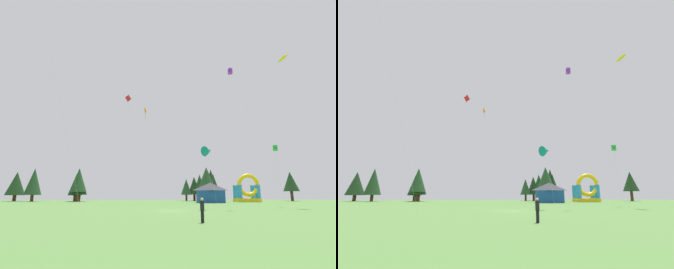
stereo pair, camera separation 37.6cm
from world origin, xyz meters
TOP-DOWN VIEW (x-y plane):
  - ground_plane at (0.00, 0.00)m, footprint 120.00×120.00m
  - kite_yellow_parafoil at (21.00, 9.01)m, footprint 1.74×7.87m
  - kite_green_box at (17.77, 8.63)m, footprint 2.17×3.15m
  - kite_orange_diamond at (-3.93, 22.87)m, footprint 7.05×3.90m
  - kite_purple_box at (9.79, 5.05)m, footprint 8.58×1.51m
  - kite_red_diamond at (-8.03, 23.33)m, footprint 5.43×1.08m
  - kite_teal_delta at (5.11, 2.72)m, footprint 2.01×2.22m
  - person_left_edge at (0.97, -12.94)m, footprint 0.40×0.40m
  - inflatable_yellow_castle at (22.46, 34.41)m, footprint 6.05×4.45m
  - festival_tent at (11.10, 27.50)m, footprint 5.96×3.35m
  - tree_row_0 at (-40.69, 44.91)m, footprint 5.19×5.19m
  - tree_row_1 at (-34.48, 41.64)m, footprint 4.46×4.46m
  - tree_row_2 at (-23.61, 43.10)m, footprint 3.87×3.87m
  - tree_row_3 at (-22.05, 40.14)m, footprint 4.48×4.48m
  - tree_row_4 at (-21.71, 40.52)m, footprint 4.00×4.00m
  - tree_row_5 at (7.96, 44.64)m, footprint 3.18×3.18m
  - tree_row_6 at (10.45, 45.39)m, footprint 3.71×3.71m
  - tree_row_7 at (12.06, 44.88)m, footprint 3.48×3.48m
  - tree_row_8 at (13.47, 41.78)m, footprint 5.91×5.91m
  - tree_row_9 at (15.51, 42.23)m, footprint 4.11×4.11m
  - tree_row_10 at (15.59, 45.22)m, footprint 4.12×4.12m
  - tree_row_11 at (38.43, 41.75)m, footprint 4.45×4.45m

SIDE VIEW (x-z plane):
  - ground_plane at x=0.00m, z-range 0.00..0.00m
  - person_left_edge at x=0.97m, z-range 0.16..1.85m
  - festival_tent at x=11.10m, z-range 0.00..4.51m
  - inflatable_yellow_castle at x=22.46m, z-range -0.93..6.18m
  - tree_row_5 at x=7.96m, z-range 0.84..7.13m
  - tree_row_4 at x=-21.71m, z-range 0.85..7.54m
  - tree_row_6 at x=10.45m, z-range 0.88..7.96m
  - tree_row_2 at x=-23.61m, z-range 0.77..8.08m
  - tree_row_9 at x=15.51m, z-range 0.72..8.40m
  - tree_row_0 at x=-40.69m, z-range 0.79..8.97m
  - tree_row_7 at x=12.06m, z-range 1.32..9.00m
  - tree_row_1 at x=-34.48m, z-range 0.83..9.73m
  - tree_row_11 at x=38.43m, z-range 1.32..9.68m
  - tree_row_3 at x=-22.05m, z-range 1.19..10.08m
  - tree_row_8 at x=13.47m, z-range 1.11..10.71m
  - tree_row_10 at x=15.59m, z-range 1.29..10.61m
  - kite_teal_delta at x=5.11m, z-range 3.45..11.96m
  - kite_green_box at x=17.77m, z-range 4.42..14.19m
  - kite_orange_diamond at x=-3.93m, z-range 9.62..30.33m
  - kite_purple_box at x=9.79m, z-range 10.14..31.59m
  - kite_red_diamond at x=-8.03m, z-range 11.04..34.63m
  - kite_yellow_parafoil at x=21.00m, z-range 12.69..39.22m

